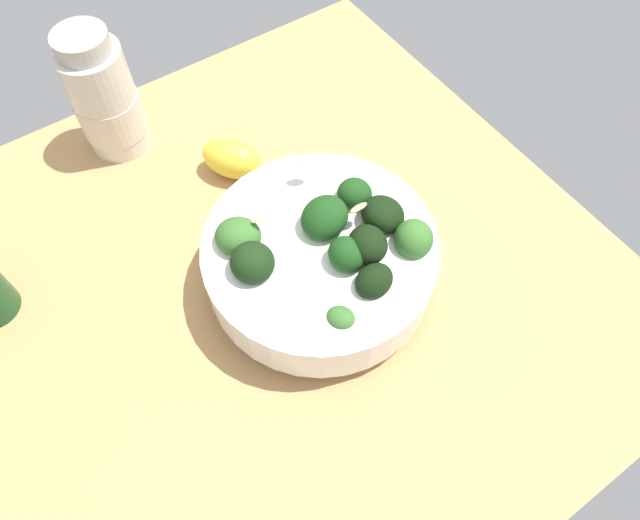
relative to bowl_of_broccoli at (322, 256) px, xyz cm
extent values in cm
cube|color=tan|center=(-4.14, 3.31, -6.39)|extent=(68.21, 68.21, 3.28)
cylinder|color=white|center=(-0.12, 0.10, -3.89)|extent=(12.54, 12.54, 1.73)
cylinder|color=white|center=(-0.12, 0.10, -0.43)|extent=(22.80, 22.80, 5.19)
cylinder|color=silver|center=(-0.12, 0.10, 1.77)|extent=(18.86, 18.86, 0.80)
cylinder|color=#3C7A32|center=(6.41, -0.99, 1.19)|extent=(1.59, 1.58, 1.86)
ellipsoid|color=black|center=(6.41, -0.99, 3.16)|extent=(6.21, 5.72, 5.19)
cylinder|color=#589D47|center=(-2.91, -7.25, 0.74)|extent=(0.92, 0.96, 1.21)
ellipsoid|color=#386B2B|center=(-2.91, -7.25, 2.06)|extent=(3.40, 3.69, 2.68)
cylinder|color=#3C7A32|center=(1.37, 1.55, 1.66)|extent=(2.39, 2.22, 2.04)
ellipsoid|color=#194216|center=(1.37, 1.55, 3.63)|extent=(5.79, 4.69, 4.99)
cylinder|color=#589D47|center=(5.70, 2.62, 1.25)|extent=(1.65, 1.85, 1.71)
ellipsoid|color=#194216|center=(5.70, 2.62, 2.94)|extent=(4.96, 5.43, 4.18)
cylinder|color=#3C7A32|center=(1.44, -6.25, 1.28)|extent=(1.50, 1.47, 1.29)
ellipsoid|color=black|center=(1.44, -6.25, 2.83)|extent=(4.27, 4.00, 4.23)
cylinder|color=#4A8F3C|center=(0.74, -3.20, 1.16)|extent=(1.18, 1.35, 1.83)
ellipsoid|color=#2D6023|center=(0.74, -3.20, 2.69)|extent=(3.11, 2.86, 2.81)
cylinder|color=#4A8F3C|center=(0.84, -2.83, 1.73)|extent=(2.00, 1.97, 1.48)
ellipsoid|color=#194216|center=(0.84, -2.83, 3.39)|extent=(4.23, 4.35, 3.71)
cylinder|color=#3C7A32|center=(-6.45, 2.71, 0.79)|extent=(1.21, 1.41, 1.59)
ellipsoid|color=#2D6023|center=(-6.45, 2.71, 2.27)|extent=(4.07, 4.06, 3.27)
cylinder|color=#589D47|center=(1.14, -2.18, 1.39)|extent=(1.58, 1.62, 1.54)
ellipsoid|color=#386B2B|center=(1.14, -2.18, 2.88)|extent=(4.10, 3.62, 3.85)
cylinder|color=#3C7A32|center=(7.22, -4.71, 0.83)|extent=(2.12, 1.92, 1.89)
ellipsoid|color=#386B2B|center=(7.22, -4.71, 2.84)|extent=(6.20, 5.99, 5.13)
cylinder|color=#589D47|center=(-6.71, 1.33, 1.24)|extent=(2.06, 2.15, 1.83)
ellipsoid|color=black|center=(-6.71, 1.33, 3.25)|extent=(5.88, 5.98, 5.72)
cylinder|color=#3C7A32|center=(-6.30, 4.70, 1.13)|extent=(1.84, 2.03, 1.53)
ellipsoid|color=#386B2B|center=(-6.30, 4.70, 3.01)|extent=(5.80, 6.69, 5.47)
cylinder|color=#2F662B|center=(2.94, -3.17, 1.74)|extent=(2.01, 1.91, 1.65)
ellipsoid|color=black|center=(2.94, -3.17, 3.64)|extent=(4.86, 5.31, 4.34)
ellipsoid|color=#DBBC84|center=(2.93, 7.34, 4.59)|extent=(2.07, 1.81, 0.81)
ellipsoid|color=#DBBC84|center=(-3.75, 3.94, 4.90)|extent=(2.04, 1.73, 1.29)
ellipsoid|color=#DBBC84|center=(4.18, 0.07, 4.72)|extent=(2.06, 1.38, 1.29)
ellipsoid|color=yellow|center=(-0.31, 17.84, -2.37)|extent=(7.66, 8.29, 4.78)
cylinder|color=beige|center=(-9.22, 29.88, 1.85)|extent=(7.25, 7.25, 13.22)
cylinder|color=#B7B2A8|center=(-9.22, 29.88, 9.52)|extent=(5.80, 5.80, 2.13)
cylinder|color=beige|center=(-9.22, 29.88, -0.08)|extent=(7.39, 7.39, 4.86)
camera|label=1|loc=(-16.65, -24.31, 47.98)|focal=32.28mm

